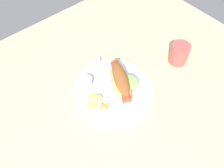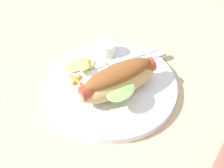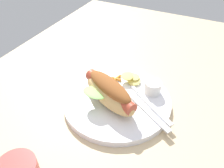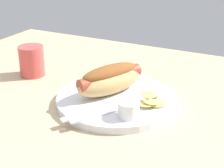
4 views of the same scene
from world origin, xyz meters
The scene contains 8 objects.
ground_plane centered at (0.00, 0.00, -0.90)cm, with size 120.00×90.00×1.80cm, color tan.
plate centered at (2.02, -2.71, 0.80)cm, with size 26.33×26.33×1.60cm, color white.
hot_dog centered at (4.15, -3.79, 5.04)cm, with size 12.53×17.43×6.57cm.
sauce_ramekin centered at (-3.96, 4.26, 3.18)cm, with size 4.19×4.19×3.16cm, color white.
fork centered at (0.71, 5.33, 1.80)cm, with size 9.67×13.70×0.40cm.
knife centered at (2.91, 5.39, 1.78)cm, with size 14.75×1.40×0.36cm, color silver.
chips_pile centered at (-6.19, -2.37, 2.47)cm, with size 7.17×6.48×2.21cm.
carrot_garnish centered at (-4.54, -6.06, 1.96)cm, with size 3.48×2.72×0.71cm.
Camera 2 is at (25.56, -38.76, 49.00)cm, focal length 50.89 mm.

